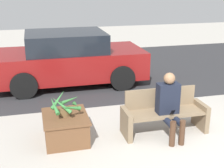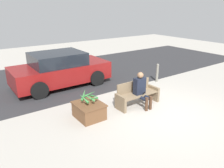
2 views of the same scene
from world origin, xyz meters
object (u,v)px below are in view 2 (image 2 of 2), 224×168
Objects in this scene: bench at (137,94)px; planter_box at (89,110)px; bollard_post at (157,72)px; parked_car at (60,70)px; person_seated at (141,89)px; potted_plant at (89,98)px.

bench reaches higher than planter_box.
bench is 1.74× the size of planter_box.
bollard_post reaches higher than planter_box.
parked_car is 4.27m from bollard_post.
person_seated is 1.92m from planter_box.
parked_car is at bearing 112.23° from bench.
potted_plant is at bearing -98.09° from parked_car.
parked_car is at bearing 81.91° from potted_plant.
potted_plant is at bearing 171.17° from person_seated.
parked_car reaches higher than bollard_post.
bench is at bearing -67.77° from parked_car.
bench is 1.91× the size of bollard_post.
potted_plant is (-1.83, 0.10, 0.29)m from bench.
person_seated is 1.30× the size of planter_box.
potted_plant reaches higher than bench.
person_seated is at bearing -8.83° from potted_plant.
parked_car reaches higher than planter_box.
parked_car is (0.47, 3.23, 0.45)m from planter_box.
planter_box is 0.23× the size of parked_car.
bollard_post is (3.74, -2.04, -0.27)m from parked_car.
bench is at bearing -3.09° from potted_plant.
potted_plant is (0.01, -0.01, 0.41)m from planter_box.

